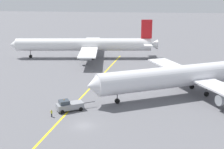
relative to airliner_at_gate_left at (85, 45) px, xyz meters
name	(u,v)px	position (x,y,z in m)	size (l,w,h in m)	color
ground_plane	(84,125)	(12.37, -64.38, -5.41)	(600.00, 600.00, 0.00)	slate
taxiway_stripe	(72,107)	(7.51, -54.38, -5.40)	(0.50, 120.00, 0.01)	yellow
airliner_at_gate_left	(85,45)	(0.00, 0.00, 0.00)	(60.42, 44.06, 15.64)	white
airliner_being_pushed	(190,75)	(37.17, -41.15, -0.12)	(53.43, 44.66, 15.91)	silver
pushback_tug	(69,105)	(7.30, -56.54, -4.12)	(8.90, 6.05, 3.02)	gray
ground_crew_wing_walker_right	(52,113)	(4.28, -60.78, -4.51)	(0.45, 0.38, 1.71)	black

